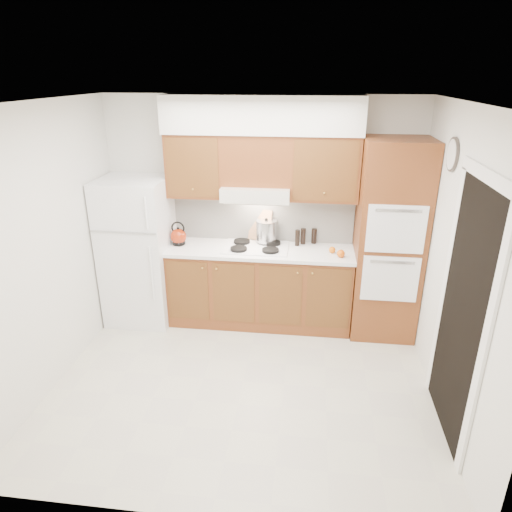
{
  "coord_description": "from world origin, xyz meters",
  "views": [
    {
      "loc": [
        0.57,
        -3.64,
        2.82
      ],
      "look_at": [
        0.07,
        0.45,
        1.15
      ],
      "focal_mm": 32.0,
      "sensor_mm": 36.0,
      "label": 1
    }
  ],
  "objects_px": {
    "fridge": "(139,251)",
    "kettle": "(178,236)",
    "stock_pot": "(266,231)",
    "oven_cabinet": "(388,241)"
  },
  "relations": [
    {
      "from": "fridge",
      "to": "kettle",
      "type": "xyz_separation_m",
      "value": [
        0.47,
        0.06,
        0.18
      ]
    },
    {
      "from": "kettle",
      "to": "stock_pot",
      "type": "xyz_separation_m",
      "value": [
        1.01,
        0.17,
        0.05
      ]
    },
    {
      "from": "kettle",
      "to": "stock_pot",
      "type": "bearing_deg",
      "value": 22.93
    },
    {
      "from": "fridge",
      "to": "stock_pot",
      "type": "bearing_deg",
      "value": 8.94
    },
    {
      "from": "fridge",
      "to": "stock_pot",
      "type": "xyz_separation_m",
      "value": [
        1.48,
        0.23,
        0.23
      ]
    },
    {
      "from": "kettle",
      "to": "oven_cabinet",
      "type": "bearing_deg",
      "value": 12.7
    },
    {
      "from": "fridge",
      "to": "oven_cabinet",
      "type": "distance_m",
      "value": 2.86
    },
    {
      "from": "fridge",
      "to": "oven_cabinet",
      "type": "relative_size",
      "value": 0.78
    },
    {
      "from": "oven_cabinet",
      "to": "kettle",
      "type": "relative_size",
      "value": 11.89
    },
    {
      "from": "fridge",
      "to": "oven_cabinet",
      "type": "xyz_separation_m",
      "value": [
        2.85,
        0.03,
        0.24
      ]
    }
  ]
}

